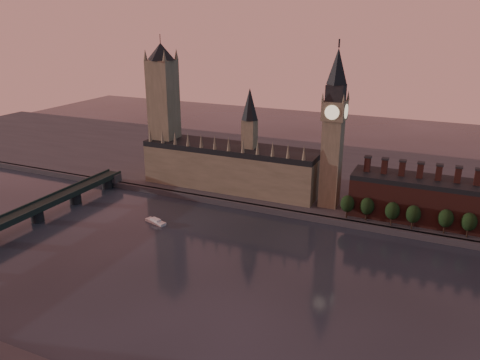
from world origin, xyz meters
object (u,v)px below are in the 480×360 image
Objects in this scene: big_ben at (334,128)px; river_boat at (156,221)px; westminster_bridge at (10,222)px; victoria_tower at (164,108)px.

big_ben is 6.69× the size of river_boat.
river_boat is at bearing 34.26° from westminster_bridge.
victoria_tower is at bearing 177.80° from big_ben.
westminster_bridge is (-35.00, -117.70, -51.65)m from victoria_tower.
victoria_tower reaches higher than big_ben.
victoria_tower reaches higher than westminster_bridge.
big_ben is at bearing -2.20° from victoria_tower.
westminster_bridge is (-165.00, -112.70, -49.39)m from big_ben.
big_ben reaches higher than river_boat.
big_ben reaches higher than westminster_bridge.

